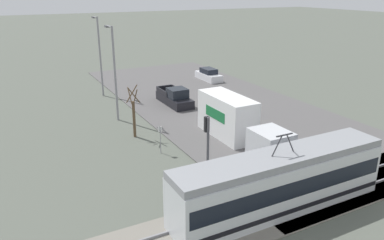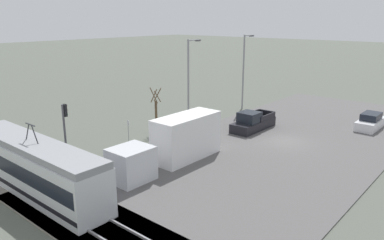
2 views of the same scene
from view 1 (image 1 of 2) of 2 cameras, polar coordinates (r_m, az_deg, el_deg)
The scene contains 12 objects.
ground_plane at distance 41.28m, azimuth 3.41°, elevation 2.62°, with size 320.00×320.00×0.00m, color #565B51.
road_surface at distance 41.27m, azimuth 3.41°, elevation 2.67°, with size 17.57×43.64×0.08m.
rail_bed at distance 27.57m, azimuth 25.02°, elevation -8.15°, with size 62.22×4.40×0.22m.
light_rail_tram at distance 21.78m, azimuth 13.30°, elevation -9.19°, with size 13.15×2.60×4.52m.
box_truck at distance 30.50m, azimuth 6.77°, elevation -0.37°, with size 2.39×10.13×3.47m.
pickup_truck at distance 40.33m, azimuth -2.63°, elevation 3.41°, with size 2.04×5.58×1.91m.
sedan_car_0 at distance 51.34m, azimuth 2.54°, elevation 6.86°, with size 1.81×4.65×1.57m.
traffic_light_pole at distance 22.61m, azimuth 2.34°, elevation -3.56°, with size 0.28×0.47×4.80m.
street_tree at distance 31.57m, azimuth -8.86°, elevation 0.90°, with size 1.06×0.88×4.46m.
street_lamp_near_crossing at distance 35.45m, azimuth -11.80°, elevation 7.81°, with size 0.36×1.95×8.80m.
street_lamp_mid_block at distance 44.33m, azimuth -13.93°, elevation 10.08°, with size 0.36×1.95×8.99m.
no_parking_sign at distance 28.42m, azimuth -4.85°, elevation -2.60°, with size 0.32×0.08×2.16m.
Camera 1 is at (20.40, 33.82, 12.01)m, focal length 35.00 mm.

